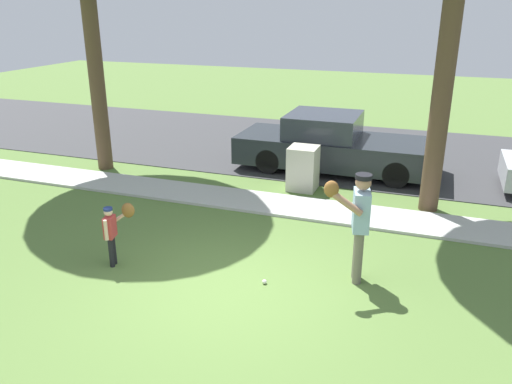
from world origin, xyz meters
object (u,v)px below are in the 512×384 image
Objects in this scene: person_child at (115,226)px; parked_pickup_dark at (334,146)px; baseball at (264,282)px; person_adult at (358,216)px; utility_cabinet at (303,168)px.

parked_pickup_dark is (2.37, 6.42, -0.04)m from person_child.
person_child is at bearing -174.84° from baseball.
person_adult is 1.65× the size of person_child.
person_adult is at bearing 24.17° from baseball.
parked_pickup_dark is (0.39, 1.70, 0.15)m from utility_cabinet.
utility_cabinet is 0.20× the size of parked_pickup_dark.
person_adult is 24.20× the size of baseball.
parked_pickup_dark reaches higher than person_child.
utility_cabinet is at bearing -102.80° from parked_pickup_dark.
parked_pickup_dark reaches higher than utility_cabinet.
person_adult is at bearing -0.74° from person_child.
parked_pickup_dark is at bearing 57.08° from person_child.
parked_pickup_dark is (-1.50, 5.60, -0.44)m from person_adult.
utility_cabinet is (-0.58, 4.49, 0.48)m from baseball.
person_child is at bearing -0.74° from person_adult.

